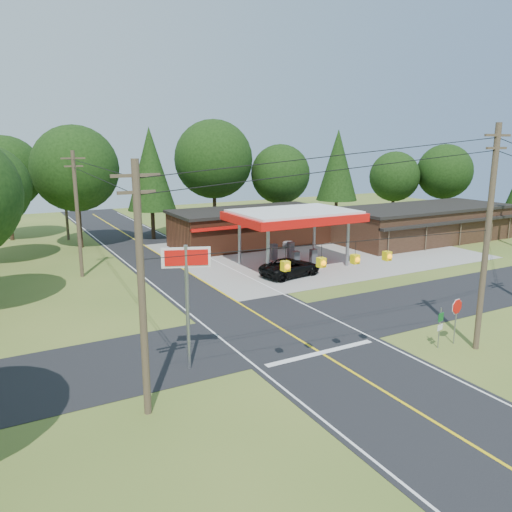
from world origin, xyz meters
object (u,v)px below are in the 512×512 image
gas_canopy (294,217)px  octagonal_stop_sign (457,310)px  suv_car (291,267)px  sedan_car (276,240)px  big_stop_sign (187,280)px

gas_canopy → octagonal_stop_sign: 19.27m
suv_car → octagonal_stop_sign: octagonal_stop_sign is taller
suv_car → gas_canopy: bearing=-44.8°
gas_canopy → octagonal_stop_sign: (-2.00, -19.01, -2.37)m
gas_canopy → sedan_car: gas_canopy is taller
big_stop_sign → octagonal_stop_sign: big_stop_sign is taller
suv_car → sedan_car: 12.15m
big_stop_sign → gas_canopy: bearing=44.0°
suv_car → big_stop_sign: size_ratio=0.87×
gas_canopy → sedan_car: (3.00, 8.00, -3.59)m
sedan_car → big_stop_sign: bearing=-157.5°
octagonal_stop_sign → suv_car: bearing=90.5°
sedan_car → big_stop_sign: (-18.57, -23.01, 3.72)m
suv_car → sedan_car: bearing=-34.2°
gas_canopy → suv_car: (-2.15, -3.00, -3.54)m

